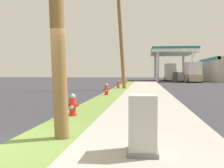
{
  "coord_description": "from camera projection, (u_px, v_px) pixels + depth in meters",
  "views": [
    {
      "loc": [
        2.87,
        -5.14,
        1.57
      ],
      "look_at": [
        0.55,
        14.91,
        0.72
      ],
      "focal_mm": 45.3,
      "sensor_mm": 36.0,
      "label": 1
    }
  ],
  "objects": [
    {
      "name": "truck_tan_at_forecourt",
      "position": [
        192.0,
        73.0,
        43.91
      ],
      "size": [
        2.27,
        6.45,
        3.11
      ],
      "color": "tan",
      "rests_on": "ground"
    },
    {
      "name": "truck_teal_on_apron",
      "position": [
        171.0,
        75.0,
        58.21
      ],
      "size": [
        2.21,
        5.44,
        1.97
      ],
      "color": "#197075",
      "rests_on": "ground"
    },
    {
      "name": "car_silver_by_near_pump",
      "position": [
        180.0,
        77.0,
        47.36
      ],
      "size": [
        2.12,
        4.58,
        1.57
      ],
      "color": "#BCBCC1",
      "rests_on": "ground"
    },
    {
      "name": "fire_hydrant_fourth",
      "position": [
        126.0,
        81.0,
        34.86
      ],
      "size": [
        0.42,
        0.37,
        0.74
      ],
      "color": "red",
      "rests_on": "grass_verge"
    },
    {
      "name": "fire_hydrant_nearest",
      "position": [
        73.0,
        106.0,
        9.4
      ],
      "size": [
        0.42,
        0.38,
        0.74
      ],
      "color": "red",
      "rests_on": "grass_verge"
    },
    {
      "name": "sidewalk_slab",
      "position": [
        151.0,
        155.0,
        5.15
      ],
      "size": [
        3.2,
        80.0,
        0.12
      ],
      "primitive_type": "cube",
      "color": "#A8A093",
      "rests_on": "ground"
    },
    {
      "name": "grass_verge",
      "position": [
        30.0,
        151.0,
        5.41
      ],
      "size": [
        1.4,
        80.0,
        0.12
      ],
      "primitive_type": "cube",
      "color": "olive",
      "rests_on": "ground"
    },
    {
      "name": "gas_station_canopy",
      "position": [
        214.0,
        66.0,
        50.08
      ],
      "size": [
        16.01,
        14.38,
        5.66
      ],
      "color": "silver",
      "rests_on": "ground"
    },
    {
      "name": "fire_hydrant_second",
      "position": [
        106.0,
        90.0,
        17.98
      ],
      "size": [
        0.42,
        0.38,
        0.74
      ],
      "color": "red",
      "rests_on": "grass_verge"
    },
    {
      "name": "fire_hydrant_third",
      "position": [
        118.0,
        84.0,
        25.95
      ],
      "size": [
        0.42,
        0.37,
        0.74
      ],
      "color": "red",
      "rests_on": "grass_verge"
    },
    {
      "name": "truck_white_at_far_bay",
      "position": [
        170.0,
        73.0,
        51.54
      ],
      "size": [
        2.32,
        6.46,
        3.11
      ],
      "color": "white",
      "rests_on": "ground"
    },
    {
      "name": "utility_pole_midground",
      "position": [
        121.0,
        36.0,
        24.98
      ],
      "size": [
        1.45,
        0.88,
        9.16
      ],
      "color": "olive",
      "rests_on": "grass_verge"
    },
    {
      "name": "utility_cabinet",
      "position": [
        143.0,
        126.0,
        5.06
      ],
      "size": [
        0.55,
        0.76,
        1.05
      ],
      "color": "slate",
      "rests_on": "sidewalk_slab"
    }
  ]
}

